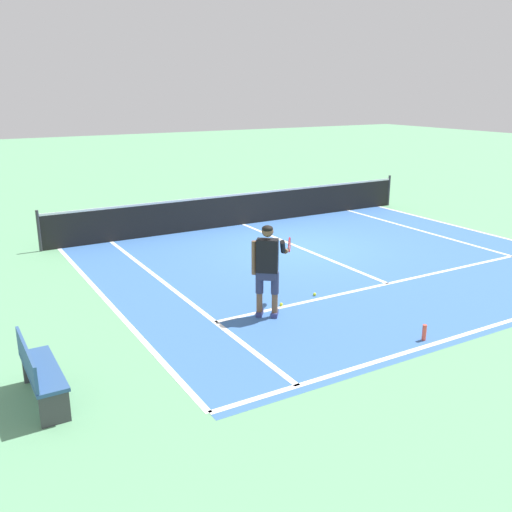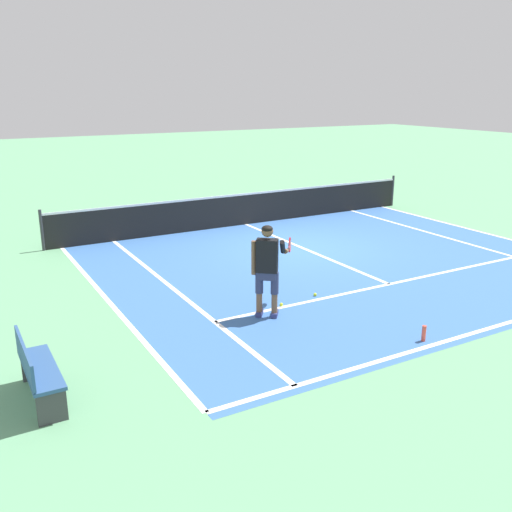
{
  "view_description": "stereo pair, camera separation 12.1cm",
  "coord_description": "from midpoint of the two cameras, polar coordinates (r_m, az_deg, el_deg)",
  "views": [
    {
      "loc": [
        -8.18,
        -11.76,
        4.0
      ],
      "look_at": [
        -3.17,
        -3.16,
        1.05
      ],
      "focal_mm": 39.61,
      "sensor_mm": 36.0,
      "label": 1
    },
    {
      "loc": [
        -8.08,
        -11.82,
        4.0
      ],
      "look_at": [
        -3.17,
        -3.16,
        1.05
      ],
      "focal_mm": 39.61,
      "sensor_mm": 36.0,
      "label": 2
    }
  ],
  "objects": [
    {
      "name": "tennis_ball_by_baseline",
      "position": [
        11.44,
        5.64,
        -3.86
      ],
      "size": [
        0.07,
        0.07,
        0.07
      ],
      "primitive_type": "sphere",
      "color": "#CCE02D",
      "rests_on": "ground"
    },
    {
      "name": "line_doubles_left",
      "position": [
        11.4,
        -14.95,
        -4.59
      ],
      "size": [
        0.1,
        9.01,
        0.01
      ],
      "primitive_type": "cube",
      "color": "white",
      "rests_on": "ground"
    },
    {
      "name": "line_singles_left",
      "position": [
        11.8,
        -8.52,
        -3.48
      ],
      "size": [
        0.1,
        9.01,
        0.01
      ],
      "primitive_type": "cube",
      "color": "white",
      "rests_on": "ground"
    },
    {
      "name": "line_service",
      "position": [
        12.39,
        12.91,
        -2.73
      ],
      "size": [
        8.23,
        0.1,
        0.01
      ],
      "primitive_type": "cube",
      "color": "white",
      "rests_on": "ground"
    },
    {
      "name": "court_inner_surface",
      "position": [
        13.75,
        7.57,
        -0.53
      ],
      "size": [
        10.98,
        9.41,
        0.0
      ],
      "primitive_type": "cube",
      "color": "#3866A8",
      "rests_on": "ground"
    },
    {
      "name": "tennis_net",
      "position": [
        17.29,
        -1.52,
        4.82
      ],
      "size": [
        11.96,
        0.08,
        1.07
      ],
      "color": "#333338",
      "rests_on": "ground"
    },
    {
      "name": "water_bottle",
      "position": [
        9.79,
        16.29,
        -7.43
      ],
      "size": [
        0.07,
        0.07,
        0.27
      ],
      "primitive_type": "cylinder",
      "color": "#E04C38",
      "rests_on": "ground"
    },
    {
      "name": "line_baseline",
      "position": [
        10.78,
        22.4,
        -6.57
      ],
      "size": [
        10.98,
        0.1,
        0.01
      ],
      "primitive_type": "cube",
      "color": "white",
      "rests_on": "ground"
    },
    {
      "name": "tennis_ball_near_feet",
      "position": [
        10.87,
        2.25,
        -4.9
      ],
      "size": [
        0.07,
        0.07,
        0.07
      ],
      "primitive_type": "sphere",
      "color": "#CCE02D",
      "rests_on": "ground"
    },
    {
      "name": "ground_plane",
      "position": [
        14.87,
        4.19,
        0.86
      ],
      "size": [
        80.0,
        80.0,
        0.0
      ],
      "primitive_type": "plane",
      "color": "#609E70"
    },
    {
      "name": "line_singles_right",
      "position": [
        16.52,
        18.96,
        1.6
      ],
      "size": [
        0.1,
        9.01,
        0.01
      ],
      "primitive_type": "cube",
      "color": "white",
      "rests_on": "ground"
    },
    {
      "name": "line_centre_service",
      "position": [
        14.76,
        4.48,
        0.76
      ],
      "size": [
        0.1,
        6.4,
        0.01
      ],
      "primitive_type": "cube",
      "color": "white",
      "rests_on": "ground"
    },
    {
      "name": "line_doubles_right",
      "position": [
        17.56,
        21.93,
        2.15
      ],
      "size": [
        0.1,
        9.01,
        0.01
      ],
      "primitive_type": "cube",
      "color": "white",
      "rests_on": "ground"
    },
    {
      "name": "tennis_player",
      "position": [
        10.09,
        0.87,
        -0.85
      ],
      "size": [
        1.12,
        0.82,
        1.71
      ],
      "color": "navy",
      "rests_on": "ground"
    },
    {
      "name": "courtside_bench",
      "position": [
        8.09,
        -21.51,
        -10.76
      ],
      "size": [
        0.4,
        1.4,
        0.85
      ],
      "color": "#2D5184",
      "rests_on": "ground"
    }
  ]
}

